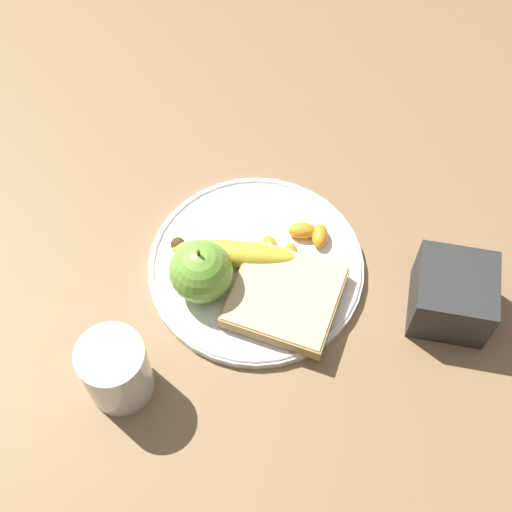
{
  "coord_description": "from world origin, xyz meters",
  "views": [
    {
      "loc": [
        0.08,
        -0.43,
        0.77
      ],
      "look_at": [
        0.0,
        0.0,
        0.03
      ],
      "focal_mm": 50.0,
      "sensor_mm": 36.0,
      "label": 1
    }
  ],
  "objects_px": {
    "apple": "(201,271)",
    "banana": "(234,252)",
    "jam_packet": "(240,314)",
    "condiment_caddy": "(452,295)",
    "fork": "(255,253)",
    "bread_slice": "(285,297)",
    "plate": "(256,266)",
    "juice_glass": "(116,371)"
  },
  "relations": [
    {
      "from": "juice_glass",
      "to": "fork",
      "type": "relative_size",
      "value": 0.62
    },
    {
      "from": "fork",
      "to": "condiment_caddy",
      "type": "xyz_separation_m",
      "value": [
        0.24,
        -0.03,
        0.02
      ]
    },
    {
      "from": "plate",
      "to": "jam_packet",
      "type": "relative_size",
      "value": 6.83
    },
    {
      "from": "juice_glass",
      "to": "apple",
      "type": "bearing_deg",
      "value": 65.04
    },
    {
      "from": "banana",
      "to": "bread_slice",
      "type": "relative_size",
      "value": 1.13
    },
    {
      "from": "fork",
      "to": "jam_packet",
      "type": "bearing_deg",
      "value": -38.78
    },
    {
      "from": "jam_packet",
      "to": "condiment_caddy",
      "type": "height_order",
      "value": "condiment_caddy"
    },
    {
      "from": "plate",
      "to": "juice_glass",
      "type": "xyz_separation_m",
      "value": [
        -0.12,
        -0.18,
        0.03
      ]
    },
    {
      "from": "banana",
      "to": "condiment_caddy",
      "type": "xyz_separation_m",
      "value": [
        0.26,
        -0.01,
        0.01
      ]
    },
    {
      "from": "apple",
      "to": "condiment_caddy",
      "type": "bearing_deg",
      "value": 6.2
    },
    {
      "from": "plate",
      "to": "bread_slice",
      "type": "distance_m",
      "value": 0.06
    },
    {
      "from": "jam_packet",
      "to": "condiment_caddy",
      "type": "relative_size",
      "value": 0.43
    },
    {
      "from": "banana",
      "to": "apple",
      "type": "bearing_deg",
      "value": -121.96
    },
    {
      "from": "apple",
      "to": "jam_packet",
      "type": "xyz_separation_m",
      "value": [
        0.05,
        -0.03,
        -0.03
      ]
    },
    {
      "from": "apple",
      "to": "banana",
      "type": "distance_m",
      "value": 0.06
    },
    {
      "from": "plate",
      "to": "fork",
      "type": "bearing_deg",
      "value": 106.28
    },
    {
      "from": "banana",
      "to": "condiment_caddy",
      "type": "height_order",
      "value": "condiment_caddy"
    },
    {
      "from": "apple",
      "to": "bread_slice",
      "type": "xyz_separation_m",
      "value": [
        0.1,
        -0.0,
        -0.03
      ]
    },
    {
      "from": "plate",
      "to": "juice_glass",
      "type": "relative_size",
      "value": 2.94
    },
    {
      "from": "juice_glass",
      "to": "jam_packet",
      "type": "bearing_deg",
      "value": 41.68
    },
    {
      "from": "banana",
      "to": "bread_slice",
      "type": "xyz_separation_m",
      "value": [
        0.07,
        -0.05,
        -0.01
      ]
    },
    {
      "from": "plate",
      "to": "bread_slice",
      "type": "xyz_separation_m",
      "value": [
        0.04,
        -0.04,
        0.02
      ]
    },
    {
      "from": "condiment_caddy",
      "to": "apple",
      "type": "bearing_deg",
      "value": -173.8
    },
    {
      "from": "plate",
      "to": "apple",
      "type": "bearing_deg",
      "value": -142.87
    },
    {
      "from": "fork",
      "to": "banana",
      "type": "bearing_deg",
      "value": -101.78
    },
    {
      "from": "banana",
      "to": "jam_packet",
      "type": "height_order",
      "value": "banana"
    },
    {
      "from": "plate",
      "to": "fork",
      "type": "distance_m",
      "value": 0.02
    },
    {
      "from": "apple",
      "to": "banana",
      "type": "relative_size",
      "value": 0.53
    },
    {
      "from": "banana",
      "to": "jam_packet",
      "type": "xyz_separation_m",
      "value": [
        0.02,
        -0.08,
        -0.01
      ]
    },
    {
      "from": "apple",
      "to": "juice_glass",
      "type": "bearing_deg",
      "value": -114.96
    },
    {
      "from": "plate",
      "to": "juice_glass",
      "type": "height_order",
      "value": "juice_glass"
    },
    {
      "from": "bread_slice",
      "to": "jam_packet",
      "type": "xyz_separation_m",
      "value": [
        -0.05,
        -0.03,
        -0.0
      ]
    },
    {
      "from": "juice_glass",
      "to": "apple",
      "type": "relative_size",
      "value": 1.08
    },
    {
      "from": "bread_slice",
      "to": "plate",
      "type": "bearing_deg",
      "value": 134.51
    },
    {
      "from": "condiment_caddy",
      "to": "plate",
      "type": "bearing_deg",
      "value": 177.22
    },
    {
      "from": "jam_packet",
      "to": "condiment_caddy",
      "type": "bearing_deg",
      "value": 14.99
    },
    {
      "from": "plate",
      "to": "banana",
      "type": "distance_m",
      "value": 0.04
    },
    {
      "from": "jam_packet",
      "to": "juice_glass",
      "type": "bearing_deg",
      "value": -138.32
    },
    {
      "from": "banana",
      "to": "bread_slice",
      "type": "height_order",
      "value": "banana"
    },
    {
      "from": "juice_glass",
      "to": "condiment_caddy",
      "type": "distance_m",
      "value": 0.39
    },
    {
      "from": "plate",
      "to": "condiment_caddy",
      "type": "distance_m",
      "value": 0.24
    },
    {
      "from": "bread_slice",
      "to": "condiment_caddy",
      "type": "distance_m",
      "value": 0.19
    }
  ]
}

